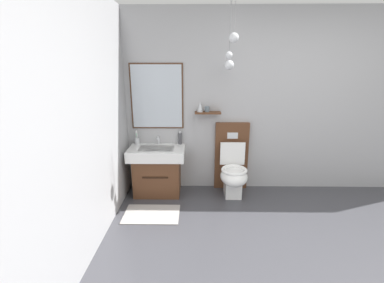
{
  "coord_description": "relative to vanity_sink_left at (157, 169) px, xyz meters",
  "views": [
    {
      "loc": [
        -1.35,
        -1.62,
        1.76
      ],
      "look_at": [
        -1.4,
        1.76,
        0.78
      ],
      "focal_mm": 24.2,
      "sensor_mm": 36.0,
      "label": 1
    }
  ],
  "objects": [
    {
      "name": "wall_back",
      "position": [
        1.87,
        0.27,
        0.9
      ],
      "size": [
        4.91,
        0.54,
        2.53
      ],
      "color": "#A8A8AA",
      "rests_on": "ground"
    },
    {
      "name": "wall_left",
      "position": [
        -0.5,
        -1.79,
        0.9
      ],
      "size": [
        0.12,
        4.24,
        2.53
      ],
      "primitive_type": "cube",
      "color": "#A8A8AA",
      "rests_on": "ground"
    },
    {
      "name": "bath_mat",
      "position": [
        0.0,
        -0.6,
        -0.36
      ],
      "size": [
        0.68,
        0.44,
        0.01
      ],
      "primitive_type": "cube",
      "color": "#9E9993",
      "rests_on": "ground"
    },
    {
      "name": "vanity_sink_left",
      "position": [
        0.0,
        0.0,
        0.0
      ],
      "size": [
        0.77,
        0.5,
        0.68
      ],
      "color": "#56331E",
      "rests_on": "ground"
    },
    {
      "name": "tap_on_left_sink",
      "position": [
        0.0,
        0.18,
        0.39
      ],
      "size": [
        0.03,
        0.13,
        0.11
      ],
      "color": "silver",
      "rests_on": "vanity_sink_left"
    },
    {
      "name": "toilet",
      "position": [
        1.07,
        0.01,
        0.01
      ],
      "size": [
        0.48,
        0.62,
        1.0
      ],
      "color": "#56331E",
      "rests_on": "ground"
    },
    {
      "name": "toothbrush_cup",
      "position": [
        -0.31,
        0.17,
        0.37
      ],
      "size": [
        0.07,
        0.07,
        0.2
      ],
      "color": "silver",
      "rests_on": "vanity_sink_left"
    },
    {
      "name": "soap_dispenser",
      "position": [
        0.32,
        0.18,
        0.4
      ],
      "size": [
        0.06,
        0.06,
        0.2
      ],
      "color": "#4C4C51",
      "rests_on": "vanity_sink_left"
    }
  ]
}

